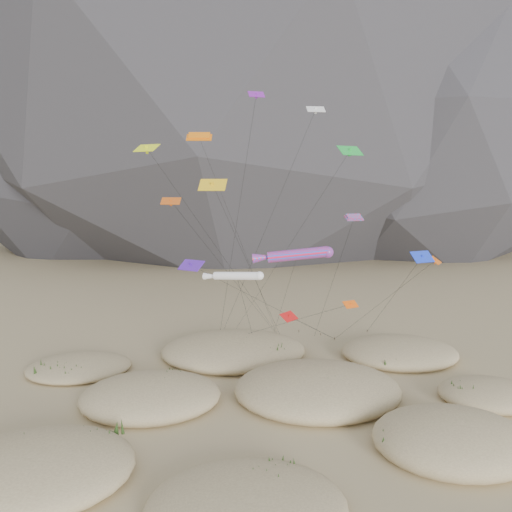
{
  "coord_description": "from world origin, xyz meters",
  "views": [
    {
      "loc": [
        -6.06,
        -38.43,
        19.48
      ],
      "look_at": [
        -1.64,
        12.0,
        12.38
      ],
      "focal_mm": 35.0,
      "sensor_mm": 36.0,
      "label": 1
    }
  ],
  "objects": [
    {
      "name": "rainbow_tube_kite",
      "position": [
        2.12,
        10.43,
        12.67
      ],
      "size": [
        8.14,
        17.31,
        13.58
      ],
      "color": "#FF1A41",
      "rests_on": "ground"
    },
    {
      "name": "dunes",
      "position": [
        -1.04,
        5.09,
        0.67
      ],
      "size": [
        49.47,
        40.56,
        3.55
      ],
      "color": "#CCB789",
      "rests_on": "ground"
    },
    {
      "name": "kite_stakes",
      "position": [
        2.77,
        24.07,
        0.15
      ],
      "size": [
        23.59,
        5.03,
        0.3
      ],
      "color": "#3F2D1E",
      "rests_on": "ground"
    },
    {
      "name": "dune_grass",
      "position": [
        -1.64,
        4.28,
        0.85
      ],
      "size": [
        41.89,
        27.86,
        1.46
      ],
      "color": "black",
      "rests_on": "ground"
    },
    {
      "name": "orange_parafoil",
      "position": [
        -7.28,
        17.41,
        24.55
      ],
      "size": [
        11.17,
        10.52,
        25.34
      ],
      "color": "orange",
      "rests_on": "ground"
    },
    {
      "name": "multi_parafoil",
      "position": [
        8.48,
        12.07,
        16.04
      ],
      "size": [
        2.46,
        12.67,
        16.68
      ],
      "color": "#FF1A43",
      "rests_on": "ground"
    },
    {
      "name": "delta_kites",
      "position": [
        0.77,
        10.88,
        17.33
      ],
      "size": [
        30.12,
        21.27,
        28.75
      ],
      "color": "silver",
      "rests_on": "ground"
    },
    {
      "name": "white_tube_kite",
      "position": [
        -4.03,
        8.84,
        10.9
      ],
      "size": [
        6.19,
        13.73,
        11.55
      ],
      "color": "white",
      "rests_on": "ground"
    },
    {
      "name": "rock_headland",
      "position": [
        6.37,
        118.72,
        72.68
      ],
      "size": [
        226.37,
        148.64,
        177.5
      ],
      "color": "black",
      "rests_on": "ground"
    },
    {
      "name": "ground",
      "position": [
        0.0,
        0.0,
        0.0
      ],
      "size": [
        500.0,
        500.0,
        0.0
      ],
      "primitive_type": "plane",
      "color": "#CCB789",
      "rests_on": "ground"
    }
  ]
}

